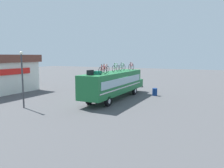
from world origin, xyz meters
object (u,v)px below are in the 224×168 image
object	(u,v)px
rooftop_bicycle_4	(122,67)
trash_bin	(155,92)
luggage_bag_1	(90,73)
rooftop_bicycle_3	(116,68)
bus	(115,83)
rooftop_bicycle_2	(105,69)
luggage_bag_2	(98,73)
street_lamp	(22,76)
rooftop_bicycle_1	(103,70)
rooftop_bicycle_5	(131,67)

from	to	relation	value
rooftop_bicycle_4	trash_bin	distance (m)	4.89
luggage_bag_1	rooftop_bicycle_3	xyz separation A→B (m)	(4.94, -0.23, 0.16)
bus	rooftop_bicycle_2	bearing A→B (deg)	163.78
luggage_bag_2	rooftop_bicycle_4	world-z (taller)	rooftop_bicycle_4
street_lamp	luggage_bag_2	bearing A→B (deg)	-56.58
trash_bin	street_lamp	size ratio (longest dim) A/B	0.17
rooftop_bicycle_1	trash_bin	distance (m)	8.35
trash_bin	rooftop_bicycle_1	bearing A→B (deg)	156.40
rooftop_bicycle_4	rooftop_bicycle_5	size ratio (longest dim) A/B	0.98
luggage_bag_2	rooftop_bicycle_1	xyz separation A→B (m)	(0.57, -0.25, 0.22)
luggage_bag_1	trash_bin	size ratio (longest dim) A/B	0.78
rooftop_bicycle_2	rooftop_bicycle_4	size ratio (longest dim) A/B	1.00
rooftop_bicycle_2	rooftop_bicycle_5	bearing A→B (deg)	-8.35
rooftop_bicycle_1	rooftop_bicycle_3	xyz separation A→B (m)	(3.54, 0.33, 0.01)
bus	rooftop_bicycle_1	size ratio (longest dim) A/B	7.22
bus	rooftop_bicycle_3	bearing A→B (deg)	7.40
luggage_bag_1	trash_bin	xyz separation A→B (m)	(8.56, -3.68, -2.77)
luggage_bag_1	street_lamp	xyz separation A→B (m)	(-2.90, 5.35, -0.28)
bus	luggage_bag_1	xyz separation A→B (m)	(-4.60, 0.27, 1.42)
rooftop_bicycle_2	rooftop_bicycle_4	xyz separation A→B (m)	(3.61, -0.34, 0.01)
luggage_bag_2	rooftop_bicycle_1	bearing A→B (deg)	-24.02
rooftop_bicycle_4	street_lamp	size ratio (longest dim) A/B	0.34
luggage_bag_2	trash_bin	bearing A→B (deg)	-23.63
rooftop_bicycle_5	street_lamp	bearing A→B (deg)	152.39
rooftop_bicycle_2	rooftop_bicycle_3	xyz separation A→B (m)	(1.75, -0.37, 0.01)
rooftop_bicycle_2	rooftop_bicycle_3	world-z (taller)	rooftop_bicycle_3
street_lamp	rooftop_bicycle_4	bearing A→B (deg)	-29.74
bus	luggage_bag_2	size ratio (longest dim) A/B	18.88
luggage_bag_1	trash_bin	bearing A→B (deg)	-23.28
trash_bin	rooftop_bicycle_2	bearing A→B (deg)	144.54
bus	rooftop_bicycle_2	distance (m)	2.16
bus	rooftop_bicycle_4	xyz separation A→B (m)	(2.20, 0.07, 1.59)
bus	rooftop_bicycle_3	world-z (taller)	rooftop_bicycle_3
luggage_bag_1	rooftop_bicycle_5	size ratio (longest dim) A/B	0.38
luggage_bag_2	rooftop_bicycle_5	world-z (taller)	rooftop_bicycle_5
rooftop_bicycle_1	rooftop_bicycle_5	xyz separation A→B (m)	(7.16, -0.09, 0.00)
rooftop_bicycle_3	rooftop_bicycle_4	size ratio (longest dim) A/B	1.02
rooftop_bicycle_5	bus	bearing A→B (deg)	174.57
rooftop_bicycle_5	trash_bin	size ratio (longest dim) A/B	2.06
bus	rooftop_bicycle_5	world-z (taller)	rooftop_bicycle_5
luggage_bag_2	street_lamp	xyz separation A→B (m)	(-3.73, 5.65, -0.23)
luggage_bag_1	rooftop_bicycle_4	world-z (taller)	rooftop_bicycle_4
rooftop_bicycle_4	street_lamp	bearing A→B (deg)	150.26
luggage_bag_2	rooftop_bicycle_3	bearing A→B (deg)	1.04
rooftop_bicycle_1	rooftop_bicycle_5	world-z (taller)	rooftop_bicycle_5
luggage_bag_1	rooftop_bicycle_4	distance (m)	6.80
luggage_bag_2	rooftop_bicycle_1	size ratio (longest dim) A/B	0.38
rooftop_bicycle_3	rooftop_bicycle_4	world-z (taller)	rooftop_bicycle_4
luggage_bag_2	rooftop_bicycle_2	world-z (taller)	rooftop_bicycle_2
rooftop_bicycle_4	trash_bin	bearing A→B (deg)	-63.23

